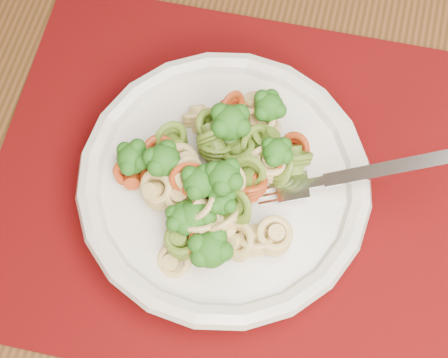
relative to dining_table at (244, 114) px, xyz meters
The scene contains 5 objects.
dining_table is the anchor object (origin of this frame).
placemat 0.16m from the dining_table, 62.28° to the right, with size 0.44×0.34×0.00m, color #500308.
pasta_bowl 0.19m from the dining_table, 70.88° to the right, with size 0.24×0.24×0.05m.
pasta_broccoli_heap 0.20m from the dining_table, 70.88° to the right, with size 0.20×0.20×0.06m, color #D6BE69, non-canonical shape.
fork 0.21m from the dining_table, 48.55° to the right, with size 0.19×0.02×0.01m, color silver, non-canonical shape.
Camera 1 is at (-0.47, 0.33, 1.26)m, focal length 50.00 mm.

